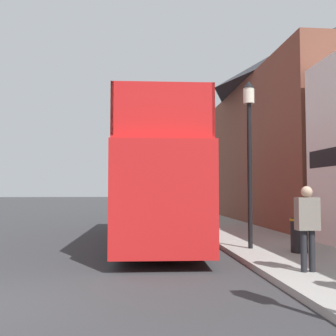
% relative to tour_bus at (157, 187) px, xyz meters
% --- Properties ---
extents(ground_plane, '(144.00, 144.00, 0.00)m').
position_rel_tour_bus_xyz_m(ground_plane, '(-3.95, 13.50, -1.92)').
color(ground_plane, '#333335').
extents(sidewalk, '(3.19, 108.00, 0.14)m').
position_rel_tour_bus_xyz_m(sidewalk, '(3.41, 10.50, -1.85)').
color(sidewalk, '#999993').
rests_on(sidewalk, ground_plane).
extents(brick_terrace_rear, '(6.00, 16.85, 10.11)m').
position_rel_tour_bus_xyz_m(brick_terrace_rear, '(8.01, 7.83, 3.13)').
color(brick_terrace_rear, brown).
rests_on(brick_terrace_rear, ground_plane).
extents(tour_bus, '(2.86, 10.06, 4.34)m').
position_rel_tour_bus_xyz_m(tour_bus, '(0.00, 0.00, 0.00)').
color(tour_bus, red).
rests_on(tour_bus, ground_plane).
extents(parked_car_ahead_of_bus, '(1.93, 4.24, 1.43)m').
position_rel_tour_bus_xyz_m(parked_car_ahead_of_bus, '(0.69, 8.33, -1.26)').
color(parked_car_ahead_of_bus, navy).
rests_on(parked_car_ahead_of_bus, ground_plane).
extents(pedestrian_second, '(0.46, 0.25, 1.76)m').
position_rel_tour_bus_xyz_m(pedestrian_second, '(2.70, -5.85, -0.72)').
color(pedestrian_second, '#232328').
rests_on(pedestrian_second, sidewalk).
extents(lamp_post_nearest, '(0.35, 0.35, 4.88)m').
position_rel_tour_bus_xyz_m(lamp_post_nearest, '(2.51, -2.58, 1.57)').
color(lamp_post_nearest, black).
rests_on(lamp_post_nearest, sidewalk).
extents(lamp_post_second, '(0.35, 0.35, 4.66)m').
position_rel_tour_bus_xyz_m(lamp_post_second, '(2.49, 7.07, 1.43)').
color(lamp_post_second, black).
rests_on(lamp_post_second, sidewalk).
extents(lamp_post_third, '(0.35, 0.35, 4.58)m').
position_rel_tour_bus_xyz_m(lamp_post_third, '(2.20, 16.72, 1.38)').
color(lamp_post_third, black).
rests_on(lamp_post_third, sidewalk).
extents(litter_bin, '(0.48, 0.48, 0.92)m').
position_rel_tour_bus_xyz_m(litter_bin, '(3.58, -3.44, -1.29)').
color(litter_bin, black).
rests_on(litter_bin, sidewalk).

